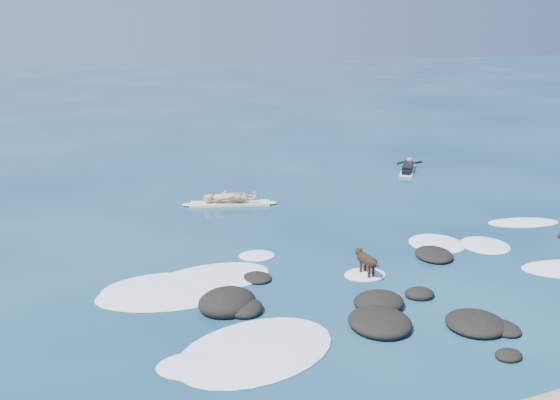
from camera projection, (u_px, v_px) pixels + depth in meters
name	position (u px, v px, depth m)	size (l,w,h in m)	color
ground	(393.00, 267.00, 16.41)	(160.00, 160.00, 0.00)	#0A2642
reef_rocks	(445.00, 297.00, 14.37)	(11.95, 6.06, 0.59)	black
breaking_foam	(310.00, 286.00, 15.22)	(14.70, 7.29, 0.12)	white
standing_surfer_rig	(229.00, 184.00, 21.64)	(3.31, 1.23, 1.90)	beige
paddling_surfer_rig	(408.00, 168.00, 26.65)	(1.83, 2.29, 0.44)	white
dog	(366.00, 260.00, 15.71)	(0.35, 1.04, 0.66)	black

